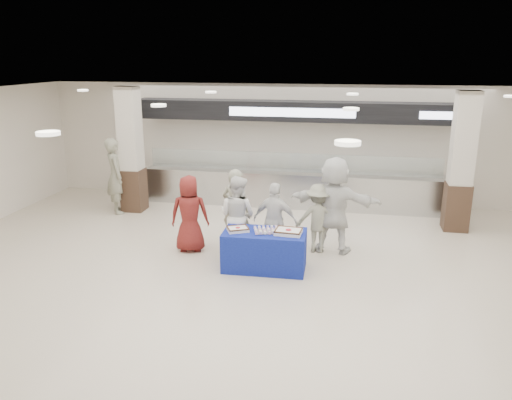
% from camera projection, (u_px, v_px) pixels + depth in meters
% --- Properties ---
extents(ground, '(14.00, 14.00, 0.00)m').
position_uv_depth(ground, '(252.00, 295.00, 8.50)').
color(ground, beige).
rests_on(ground, ground).
extents(serving_line, '(8.70, 0.85, 2.80)m').
position_uv_depth(serving_line, '(292.00, 164.00, 13.26)').
color(serving_line, '#B5B9BD').
rests_on(serving_line, ground).
extents(column_left, '(0.55, 0.55, 3.20)m').
position_uv_depth(column_left, '(131.00, 153.00, 12.76)').
color(column_left, '#332117').
rests_on(column_left, ground).
extents(column_right, '(0.55, 0.55, 3.20)m').
position_uv_depth(column_right, '(461.00, 165.00, 11.30)').
color(column_right, '#332117').
rests_on(column_right, ground).
extents(display_table, '(1.57, 0.82, 0.75)m').
position_uv_depth(display_table, '(264.00, 250.00, 9.45)').
color(display_table, navy).
rests_on(display_table, ground).
extents(sheet_cake_left, '(0.47, 0.44, 0.08)m').
position_uv_depth(sheet_cake_left, '(238.00, 229.00, 9.38)').
color(sheet_cake_left, white).
rests_on(sheet_cake_left, display_table).
extents(sheet_cake_right, '(0.50, 0.41, 0.10)m').
position_uv_depth(sheet_cake_right, '(289.00, 231.00, 9.22)').
color(sheet_cake_right, white).
rests_on(sheet_cake_right, display_table).
extents(cupcake_tray, '(0.47, 0.40, 0.07)m').
position_uv_depth(cupcake_tray, '(266.00, 230.00, 9.33)').
color(cupcake_tray, '#A1A1A6').
rests_on(cupcake_tray, display_table).
extents(civilian_maroon, '(0.87, 0.66, 1.60)m').
position_uv_depth(civilian_maroon, '(190.00, 214.00, 10.24)').
color(civilian_maroon, maroon).
rests_on(civilian_maroon, ground).
extents(soldier_a, '(0.70, 0.55, 1.70)m').
position_uv_depth(soldier_a, '(236.00, 208.00, 10.43)').
color(soldier_a, gray).
rests_on(soldier_a, ground).
extents(chef_tall, '(0.97, 0.87, 1.65)m').
position_uv_depth(chef_tall, '(237.00, 216.00, 10.05)').
color(chef_tall, white).
rests_on(chef_tall, ground).
extents(chef_short, '(0.95, 0.50, 1.54)m').
position_uv_depth(chef_short, '(275.00, 220.00, 9.92)').
color(chef_short, white).
rests_on(chef_short, ground).
extents(soldier_b, '(0.96, 0.58, 1.44)m').
position_uv_depth(soldier_b, '(318.00, 218.00, 10.21)').
color(soldier_b, gray).
rests_on(soldier_b, ground).
extents(civilian_white, '(1.92, 0.78, 2.01)m').
position_uv_depth(civilian_white, '(334.00, 205.00, 10.13)').
color(civilian_white, white).
rests_on(civilian_white, ground).
extents(soldier_bg, '(0.79, 0.85, 1.94)m').
position_uv_depth(soldier_bg, '(116.00, 176.00, 12.72)').
color(soldier_bg, gray).
rests_on(soldier_bg, ground).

